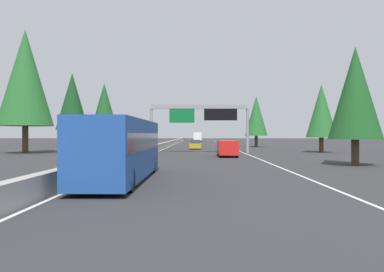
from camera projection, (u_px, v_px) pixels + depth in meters
ground_plane at (162, 149)px, 61.71m from camera, size 320.00×320.00×0.00m
median_barrier at (170, 143)px, 81.71m from camera, size 180.00×0.56×0.90m
shoulder_stripe_right at (229, 147)px, 71.54m from camera, size 160.00×0.16×0.01m
shoulder_stripe_median at (169, 147)px, 71.70m from camera, size 160.00×0.16×0.01m
sign_gantry_overhead at (201, 115)px, 49.24m from camera, size 0.50×12.68×6.13m
bus_distant_b at (122, 147)px, 19.77m from camera, size 11.50×2.55×3.10m
minivan_mid_center at (227, 148)px, 40.74m from camera, size 5.00×1.95×1.69m
sedan_far_center at (195, 145)px, 61.46m from camera, size 4.40×1.80×1.47m
box_truck_far_left at (198, 137)px, 119.58m from camera, size 8.50×2.40×2.95m
oncoming_near at (129, 144)px, 68.55m from camera, size 4.40×1.80×1.47m
oncoming_far at (137, 141)px, 76.93m from camera, size 5.60×2.00×1.86m
conifer_right_foreground at (355, 93)px, 29.34m from camera, size 3.99×3.99×9.06m
conifer_right_near at (321, 111)px, 50.16m from camera, size 3.92×3.92×8.90m
conifer_right_mid at (256, 116)px, 71.67m from camera, size 4.17×4.17×9.49m
conifer_left_near at (25, 78)px, 48.15m from camera, size 6.82×6.82×15.49m
conifer_left_mid at (72, 102)px, 77.93m from camera, size 6.48×6.48×14.73m
conifer_left_far at (104, 108)px, 79.86m from camera, size 5.69×5.69×12.94m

